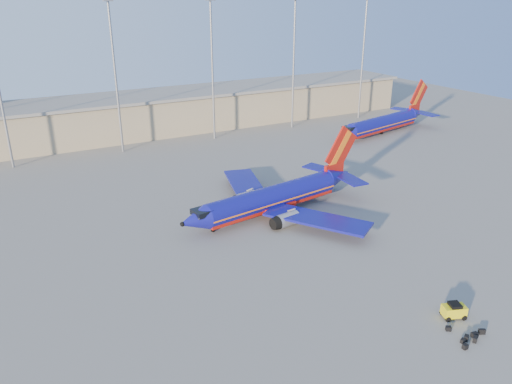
% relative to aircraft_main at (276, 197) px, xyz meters
% --- Properties ---
extents(ground, '(220.00, 220.00, 0.00)m').
position_rel_aircraft_main_xyz_m(ground, '(-6.17, -5.87, -2.28)').
color(ground, slate).
rests_on(ground, ground).
extents(terminal_building, '(122.00, 16.00, 8.50)m').
position_rel_aircraft_main_xyz_m(terminal_building, '(3.83, 52.13, 2.03)').
color(terminal_building, gray).
rests_on(terminal_building, ground).
extents(light_mast_row, '(101.60, 1.60, 28.65)m').
position_rel_aircraft_main_xyz_m(light_mast_row, '(-1.17, 40.13, 15.27)').
color(light_mast_row, gray).
rests_on(light_mast_row, ground).
extents(aircraft_main, '(31.45, 30.06, 10.69)m').
position_rel_aircraft_main_xyz_m(aircraft_main, '(0.00, 0.00, 0.00)').
color(aircraft_main, navy).
rests_on(aircraft_main, ground).
extents(aircraft_second, '(31.24, 13.39, 10.69)m').
position_rel_aircraft_main_xyz_m(aircraft_second, '(43.71, 25.36, 0.17)').
color(aircraft_second, navy).
rests_on(aircraft_second, ground).
extents(baggage_tug, '(2.53, 2.03, 1.58)m').
position_rel_aircraft_main_xyz_m(baggage_tug, '(2.04, -29.92, -1.46)').
color(baggage_tug, gold).
rests_on(baggage_tug, ground).
extents(luggage_pile, '(3.64, 2.99, 0.53)m').
position_rel_aircraft_main_xyz_m(luggage_pile, '(0.66, -32.88, -2.04)').
color(luggage_pile, black).
rests_on(luggage_pile, ground).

